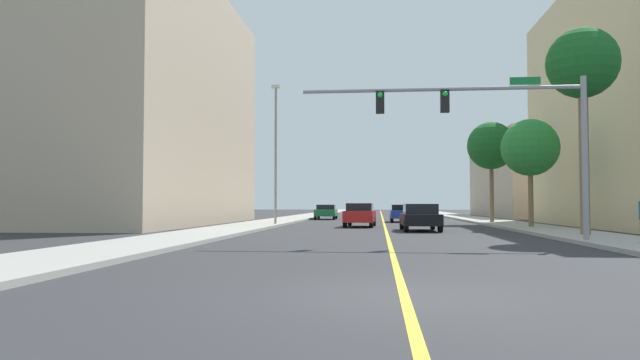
{
  "coord_description": "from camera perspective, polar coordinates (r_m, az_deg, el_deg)",
  "views": [
    {
      "loc": [
        -0.39,
        -9.24,
        1.44
      ],
      "look_at": [
        -3.04,
        16.89,
        2.53
      ],
      "focal_mm": 32.44,
      "sensor_mm": 36.0,
      "label": 1
    }
  ],
  "objects": [
    {
      "name": "building_left_near",
      "position": [
        45.1,
        -19.82,
        6.88
      ],
      "size": [
        15.65,
        25.66,
        17.17
      ],
      "primitive_type": "cube",
      "color": "tan",
      "rests_on": "ground"
    },
    {
      "name": "palm_far",
      "position": [
        43.77,
        16.53,
        3.22
      ],
      "size": [
        3.44,
        3.44,
        7.24
      ],
      "color": "brown",
      "rests_on": "sidewalk_right"
    },
    {
      "name": "traffic_signal_mast",
      "position": [
        22.25,
        16.57,
        5.82
      ],
      "size": [
        10.35,
        0.36,
        5.94
      ],
      "color": "gray",
      "rests_on": "sidewalk_right"
    },
    {
      "name": "car_blue",
      "position": [
        46.58,
        8.02,
        -3.23
      ],
      "size": [
        1.76,
        4.4,
        1.38
      ],
      "rotation": [
        0.0,
        0.0,
        -0.01
      ],
      "color": "#1E389E",
      "rests_on": "ground"
    },
    {
      "name": "sidewalk_right",
      "position": [
        52.01,
        15.52,
        -3.79
      ],
      "size": [
        3.48,
        168.0,
        0.15
      ],
      "primitive_type": "cube",
      "color": "#9E9B93",
      "rests_on": "ground"
    },
    {
      "name": "sidewalk_left",
      "position": [
        51.88,
        -3.06,
        -3.88
      ],
      "size": [
        3.48,
        168.0,
        0.15
      ],
      "primitive_type": "cube",
      "color": "#9E9B93",
      "rests_on": "ground"
    },
    {
      "name": "car_green",
      "position": [
        54.0,
        0.61,
        -3.14
      ],
      "size": [
        1.98,
        4.57,
        1.37
      ],
      "rotation": [
        0.0,
        0.0,
        3.16
      ],
      "color": "#196638",
      "rests_on": "ground"
    },
    {
      "name": "street_lamp",
      "position": [
        38.2,
        -4.4,
        3.22
      ],
      "size": [
        0.56,
        0.28,
        9.16
      ],
      "color": "gray",
      "rests_on": "sidewalk_left"
    },
    {
      "name": "car_black",
      "position": [
        31.38,
        9.84,
        -3.61
      ],
      "size": [
        2.04,
        4.38,
        1.45
      ],
      "rotation": [
        0.0,
        0.0,
        0.03
      ],
      "color": "black",
      "rests_on": "ground"
    },
    {
      "name": "palm_near",
      "position": [
        27.55,
        24.48,
        10.16
      ],
      "size": [
        3.01,
        3.01,
        8.83
      ],
      "color": "brown",
      "rests_on": "sidewalk_right"
    },
    {
      "name": "building_right_far",
      "position": [
        69.43,
        20.46,
        0.25
      ],
      "size": [
        10.6,
        24.92,
        8.89
      ],
      "primitive_type": "cube",
      "color": "tan",
      "rests_on": "ground"
    },
    {
      "name": "car_red",
      "position": [
        36.48,
        3.97,
        -3.42
      ],
      "size": [
        1.98,
        4.25,
        1.48
      ],
      "rotation": [
        0.0,
        0.0,
        -0.05
      ],
      "color": "red",
      "rests_on": "ground"
    },
    {
      "name": "palm_mid",
      "position": [
        35.37,
        20.02,
        2.98
      ],
      "size": [
        3.27,
        3.27,
        6.17
      ],
      "color": "brown",
      "rests_on": "sidewalk_right"
    },
    {
      "name": "lane_marking_center",
      "position": [
        51.27,
        6.24,
        -3.97
      ],
      "size": [
        0.16,
        144.0,
        0.01
      ],
      "primitive_type": "cube",
      "color": "yellow",
      "rests_on": "ground"
    },
    {
      "name": "ground",
      "position": [
        51.27,
        6.24,
        -3.97
      ],
      "size": [
        192.0,
        192.0,
        0.0
      ],
      "primitive_type": "plane",
      "color": "#2D2D30"
    }
  ]
}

